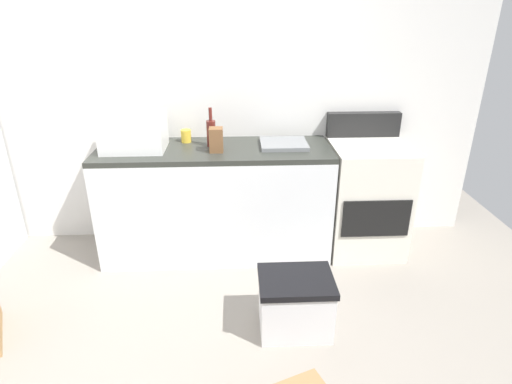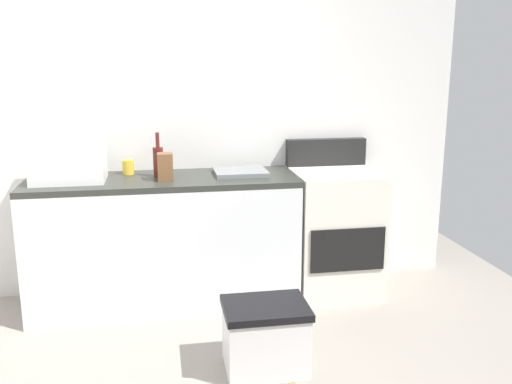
# 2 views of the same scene
# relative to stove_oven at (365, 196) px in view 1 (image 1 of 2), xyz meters

# --- Properties ---
(ground_plane) EXTENTS (6.00, 6.00, 0.00)m
(ground_plane) POSITION_rel_stove_oven_xyz_m (-1.52, -1.21, -0.47)
(ground_plane) COLOR gray
(wall_back) EXTENTS (5.00, 0.10, 2.60)m
(wall_back) POSITION_rel_stove_oven_xyz_m (-1.52, 0.34, 0.83)
(wall_back) COLOR silver
(wall_back) RESTS_ON ground_plane
(kitchen_counter) EXTENTS (1.80, 0.60, 0.90)m
(kitchen_counter) POSITION_rel_stove_oven_xyz_m (-1.22, -0.01, -0.02)
(kitchen_counter) COLOR silver
(kitchen_counter) RESTS_ON ground_plane
(stove_oven) EXTENTS (0.60, 0.61, 1.10)m
(stove_oven) POSITION_rel_stove_oven_xyz_m (0.00, 0.00, 0.00)
(stove_oven) COLOR silver
(stove_oven) RESTS_ON ground_plane
(microwave) EXTENTS (0.46, 0.34, 0.27)m
(microwave) POSITION_rel_stove_oven_xyz_m (-1.81, -0.01, 0.57)
(microwave) COLOR white
(microwave) RESTS_ON kitchen_counter
(sink_basin) EXTENTS (0.36, 0.32, 0.03)m
(sink_basin) POSITION_rel_stove_oven_xyz_m (-0.68, 0.03, 0.45)
(sink_basin) COLOR slate
(sink_basin) RESTS_ON kitchen_counter
(wine_bottle) EXTENTS (0.07, 0.07, 0.30)m
(wine_bottle) POSITION_rel_stove_oven_xyz_m (-1.24, 0.05, 0.54)
(wine_bottle) COLOR #591E19
(wine_bottle) RESTS_ON kitchen_counter
(coffee_mug) EXTENTS (0.08, 0.08, 0.10)m
(coffee_mug) POSITION_rel_stove_oven_xyz_m (-1.45, 0.16, 0.48)
(coffee_mug) COLOR gold
(coffee_mug) RESTS_ON kitchen_counter
(knife_block) EXTENTS (0.10, 0.10, 0.18)m
(knife_block) POSITION_rel_stove_oven_xyz_m (-1.20, -0.09, 0.52)
(knife_block) COLOR brown
(knife_block) RESTS_ON kitchen_counter
(storage_bin) EXTENTS (0.46, 0.36, 0.38)m
(storage_bin) POSITION_rel_stove_oven_xyz_m (-0.70, -0.98, -0.27)
(storage_bin) COLOR silver
(storage_bin) RESTS_ON ground_plane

